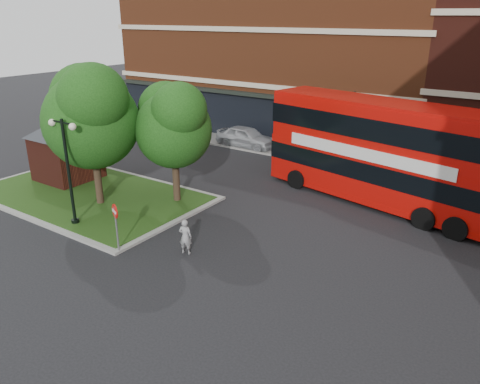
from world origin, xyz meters
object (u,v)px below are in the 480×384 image
Objects in this scene: woman at (185,237)px; bus at (379,145)px; car_white at (389,170)px; car_silver at (246,137)px.

bus is at bearing -131.87° from woman.
woman is 14.05m from car_white.
woman is 16.44m from car_silver.
car_white is (3.98, 13.47, -0.11)m from woman.
bus is at bearing -177.50° from car_white.
car_white is at bearing 107.86° from bus.
woman is at bearing 159.82° from car_white.
woman is at bearing -155.02° from car_silver.
car_silver is 1.18× the size of car_white.
woman reaches higher than car_white.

